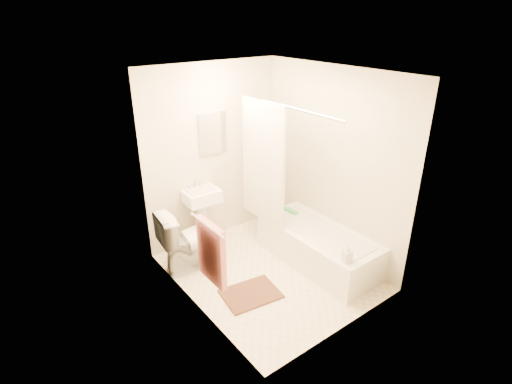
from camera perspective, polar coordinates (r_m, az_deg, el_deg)
floor at (r=5.04m, az=1.75°, el=-11.36°), size 2.40×2.40×0.00m
ceiling at (r=4.13m, az=2.19°, el=16.79°), size 2.40×2.40×0.00m
wall_back at (r=5.37m, az=-6.16°, el=5.30°), size 2.00×0.02×2.40m
wall_left at (r=3.95m, az=-9.43°, el=-2.18°), size 0.02×2.40×2.40m
wall_right at (r=5.09m, az=10.75°, el=3.93°), size 0.02×2.40×2.40m
mirror at (r=5.26m, az=-6.19°, el=8.33°), size 0.40×0.03×0.55m
curtain_rod at (r=4.46m, az=4.33°, el=12.11°), size 0.03×1.70×0.03m
shower_curtain at (r=4.98m, az=1.02°, el=4.12°), size 0.04×0.80×1.55m
towel_bar at (r=3.82m, az=-7.00°, el=-4.72°), size 0.02×0.60×0.02m
towel at (r=3.99m, az=-6.39°, el=-8.60°), size 0.06×0.45×0.66m
toilet_paper at (r=4.31m, az=-8.92°, el=-7.30°), size 0.11×0.12×0.12m
toilet at (r=4.99m, az=-9.20°, el=-6.71°), size 0.84×0.53×0.78m
sink at (r=5.42m, az=-7.74°, el=-3.29°), size 0.47×0.39×0.90m
bathtub at (r=5.17m, az=8.87°, el=-7.69°), size 0.70×1.60×0.45m
bath_mat at (r=4.69m, az=-0.75°, el=-14.34°), size 0.69×0.56×0.02m
soap_bottle at (r=4.48m, az=12.93°, el=-8.59°), size 0.12×0.12×0.20m
scrub_brush at (r=5.44m, az=4.96°, el=-2.72°), size 0.08×0.23×0.04m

